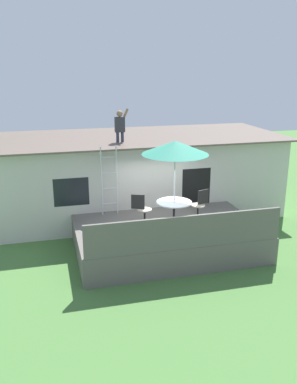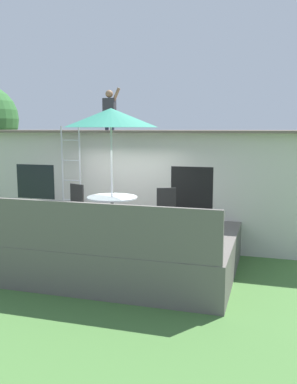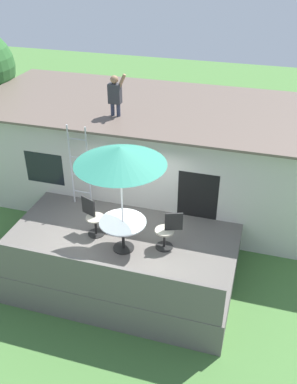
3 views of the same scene
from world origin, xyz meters
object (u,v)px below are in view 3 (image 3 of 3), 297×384
object	(u,v)px
patio_umbrella	(120,156)
patio_chair_left	(93,217)
step_ladder	(80,167)
patio_chair_right	(168,231)
patio_table	(123,227)
person_figure	(115,93)

from	to	relation	value
patio_umbrella	patio_chair_left	bearing A→B (deg)	157.75
step_ladder	patio_chair_right	size ratio (longest dim) A/B	2.39
patio_umbrella	step_ladder	xyz separation A→B (m)	(-1.66, 1.47, -1.25)
patio_chair_left	patio_chair_right	bearing A→B (deg)	21.52
patio_chair_right	patio_chair_left	bearing A→B (deg)	-20.34
patio_chair_left	patio_chair_right	distance (m)	1.81
patio_table	patio_chair_left	size ratio (longest dim) A/B	1.13
patio_umbrella	patio_chair_left	distance (m)	2.11
patio_table	patio_umbrella	size ratio (longest dim) A/B	0.41
step_ladder	person_figure	xyz separation A→B (m)	(0.60, 1.15, 1.60)
patio_chair_left	patio_table	bearing A→B (deg)	0.00
patio_table	step_ladder	distance (m)	2.28
patio_table	patio_chair_left	bearing A→B (deg)	157.75
patio_umbrella	patio_chair_right	world-z (taller)	patio_umbrella
patio_umbrella	step_ladder	world-z (taller)	patio_umbrella
person_figure	patio_chair_left	bearing A→B (deg)	-85.24
patio_table	patio_umbrella	xyz separation A→B (m)	(0.00, 0.00, 1.76)
patio_table	patio_chair_left	xyz separation A→B (m)	(-0.87, 0.36, -0.13)
patio_umbrella	patio_table	bearing A→B (deg)	-135.00
patio_table	patio_umbrella	distance (m)	1.76
step_ladder	patio_chair_right	bearing A→B (deg)	-23.68
person_figure	patio_umbrella	bearing A→B (deg)	-67.92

